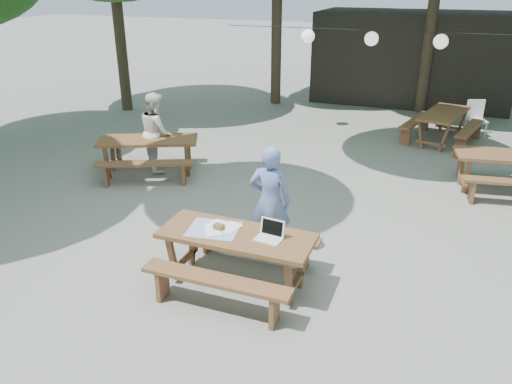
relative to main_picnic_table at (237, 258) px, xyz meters
The scene contains 12 objects.
ground 1.73m from the main_picnic_table, 70.64° to the left, with size 80.00×80.00×0.00m, color slate.
pavilion 12.18m from the main_picnic_table, 84.99° to the left, with size 6.00×3.00×2.80m, color black.
main_picnic_table is the anchor object (origin of this frame).
picnic_table_nw 4.53m from the main_picnic_table, 136.73° to the left, with size 2.39×2.23×0.75m.
picnic_table_ne 5.91m from the main_picnic_table, 52.78° to the left, with size 2.13×1.87×0.75m.
picnic_table_far_e 7.92m from the main_picnic_table, 73.36° to the left, with size 1.97×2.21×0.75m.
woman 1.03m from the main_picnic_table, 82.06° to the left, with size 0.61×0.40×1.67m, color #687ABF.
second_person 4.74m from the main_picnic_table, 133.74° to the left, with size 0.80×0.62×1.64m, color white.
plastic_chair 9.01m from the main_picnic_table, 70.12° to the left, with size 0.56×0.56×0.90m.
laptop 0.62m from the main_picnic_table, ahead, with size 0.36×0.29×0.24m.
tabletop_clutter 0.48m from the main_picnic_table, behind, with size 0.72×0.64×0.08m.
paper_lanterns 7.87m from the main_picnic_table, 87.18° to the left, with size 9.00×0.34×0.38m.
Camera 1 is at (1.71, -6.79, 3.77)m, focal length 35.00 mm.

